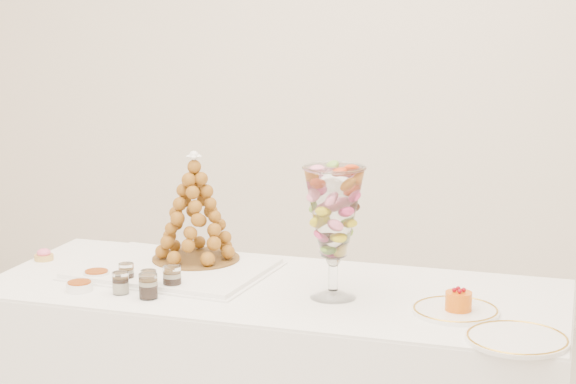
% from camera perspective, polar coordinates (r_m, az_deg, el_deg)
% --- Properties ---
extents(lace_tray, '(0.62, 0.49, 0.02)m').
position_cam_1_polar(lace_tray, '(3.13, -6.81, -4.55)').
color(lace_tray, white).
rests_on(lace_tray, buffet_table).
extents(macaron_vase, '(0.18, 0.18, 0.39)m').
position_cam_1_polar(macaron_vase, '(2.79, 2.73, -1.30)').
color(macaron_vase, white).
rests_on(macaron_vase, buffet_table).
extents(cake_plate, '(0.25, 0.25, 0.01)m').
position_cam_1_polar(cake_plate, '(2.76, 9.89, -6.94)').
color(cake_plate, white).
rests_on(cake_plate, buffet_table).
extents(spare_plate, '(0.27, 0.27, 0.01)m').
position_cam_1_polar(spare_plate, '(2.57, 13.42, -8.48)').
color(spare_plate, white).
rests_on(spare_plate, buffet_table).
extents(pink_tart, '(0.06, 0.06, 0.04)m').
position_cam_1_polar(pink_tart, '(3.35, -14.27, -3.65)').
color(pink_tart, tan).
rests_on(pink_tart, buffet_table).
extents(verrine_a, '(0.06, 0.06, 0.06)m').
position_cam_1_polar(verrine_a, '(3.02, -9.56, -4.78)').
color(verrine_a, white).
rests_on(verrine_a, buffet_table).
extents(verrine_b, '(0.06, 0.06, 0.06)m').
position_cam_1_polar(verrine_b, '(2.94, -8.26, -5.22)').
color(verrine_b, white).
rests_on(verrine_b, buffet_table).
extents(verrine_c, '(0.07, 0.07, 0.07)m').
position_cam_1_polar(verrine_c, '(2.93, -6.88, -5.09)').
color(verrine_c, white).
rests_on(verrine_c, buffet_table).
extents(verrine_d, '(0.06, 0.06, 0.07)m').
position_cam_1_polar(verrine_d, '(2.92, -9.89, -5.33)').
color(verrine_d, white).
rests_on(verrine_d, buffet_table).
extents(verrine_e, '(0.06, 0.06, 0.07)m').
position_cam_1_polar(verrine_e, '(2.87, -8.28, -5.54)').
color(verrine_e, white).
rests_on(verrine_e, buffet_table).
extents(ramekin_back, '(0.08, 0.08, 0.03)m').
position_cam_1_polar(ramekin_back, '(3.09, -11.28, -4.89)').
color(ramekin_back, white).
rests_on(ramekin_back, buffet_table).
extents(ramekin_front, '(0.08, 0.08, 0.02)m').
position_cam_1_polar(ramekin_front, '(2.98, -12.25, -5.51)').
color(ramekin_front, white).
rests_on(ramekin_front, buffet_table).
extents(croquembouche, '(0.29, 0.29, 0.36)m').
position_cam_1_polar(croquembouche, '(3.16, -5.53, -0.91)').
color(croquembouche, brown).
rests_on(croquembouche, lace_tray).
extents(mousse_cake, '(0.07, 0.07, 0.07)m').
position_cam_1_polar(mousse_cake, '(2.74, 10.07, -6.36)').
color(mousse_cake, '#E3600A').
rests_on(mousse_cake, cake_plate).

